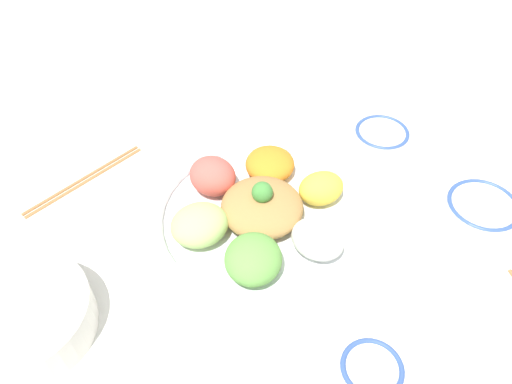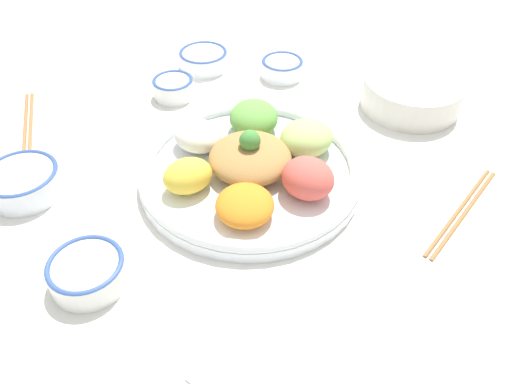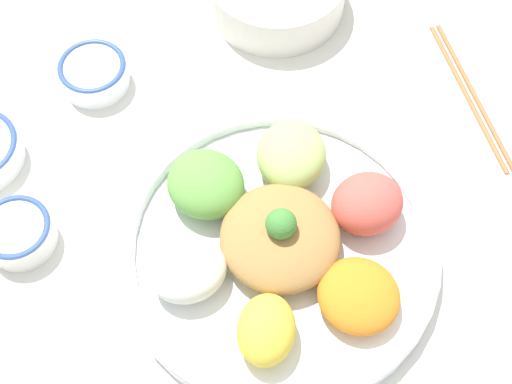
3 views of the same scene
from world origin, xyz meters
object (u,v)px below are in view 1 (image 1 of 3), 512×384
(serving_spoon_main, at_px, (275,87))
(rice_bowl_blue, at_px, (480,211))
(serving_spoon_extra, at_px, (347,101))
(side_serving_bowl, at_px, (23,317))
(rice_bowl_plain, at_px, (370,373))
(chopsticks_pair_far, at_px, (84,179))
(salad_platter, at_px, (260,215))
(sauce_bowl_dark, at_px, (381,138))

(serving_spoon_main, bearing_deg, rice_bowl_blue, -9.07)
(serving_spoon_extra, bearing_deg, side_serving_bowl, -163.02)
(side_serving_bowl, height_order, serving_spoon_extra, side_serving_bowl)
(rice_bowl_plain, height_order, serving_spoon_main, rice_bowl_plain)
(rice_bowl_plain, xyz_separation_m, serving_spoon_main, (-0.52, 0.43, -0.02))
(side_serving_bowl, relative_size, chopsticks_pair_far, 0.78)
(chopsticks_pair_far, bearing_deg, serving_spoon_main, 173.00)
(salad_platter, height_order, rice_bowl_plain, salad_platter)
(serving_spoon_main, height_order, serving_spoon_extra, same)
(serving_spoon_main, bearing_deg, side_serving_bowl, -81.08)
(rice_bowl_blue, bearing_deg, side_serving_bowl, -122.89)
(sauce_bowl_dark, height_order, serving_spoon_main, sauce_bowl_dark)
(sauce_bowl_dark, bearing_deg, serving_spoon_main, 175.77)
(serving_spoon_main, bearing_deg, sauce_bowl_dark, -4.66)
(side_serving_bowl, bearing_deg, serving_spoon_extra, 86.99)
(salad_platter, xyz_separation_m, rice_bowl_blue, (0.27, 0.25, -0.00))
(chopsticks_pair_far, xyz_separation_m, serving_spoon_extra, (0.23, 0.52, -0.00))
(rice_bowl_plain, xyz_separation_m, chopsticks_pair_far, (-0.59, -0.02, -0.02))
(sauce_bowl_dark, bearing_deg, side_serving_bowl, -104.22)
(rice_bowl_blue, bearing_deg, salad_platter, -137.52)
(side_serving_bowl, bearing_deg, rice_bowl_plain, 32.09)
(sauce_bowl_dark, xyz_separation_m, serving_spoon_main, (-0.28, 0.02, -0.02))
(salad_platter, height_order, serving_spoon_main, salad_platter)
(salad_platter, bearing_deg, side_serving_bowl, -108.78)
(sauce_bowl_dark, xyz_separation_m, serving_spoon_extra, (-0.13, 0.08, -0.02))
(chopsticks_pair_far, relative_size, serving_spoon_main, 1.89)
(salad_platter, height_order, rice_bowl_blue, salad_platter)
(side_serving_bowl, height_order, serving_spoon_main, side_serving_bowl)
(serving_spoon_extra, bearing_deg, rice_bowl_blue, -91.23)
(chopsticks_pair_far, bearing_deg, sauce_bowl_dark, 143.18)
(serving_spoon_extra, bearing_deg, sauce_bowl_dark, -102.23)
(sauce_bowl_dark, xyz_separation_m, chopsticks_pair_far, (-0.36, -0.44, -0.02))
(rice_bowl_blue, height_order, chopsticks_pair_far, rice_bowl_blue)
(rice_bowl_plain, bearing_deg, serving_spoon_extra, 126.36)
(rice_bowl_blue, bearing_deg, rice_bowl_plain, -88.54)
(salad_platter, relative_size, chopsticks_pair_far, 1.50)
(salad_platter, bearing_deg, serving_spoon_main, 125.91)
(salad_platter, distance_m, serving_spoon_extra, 0.40)
(rice_bowl_blue, xyz_separation_m, serving_spoon_extra, (-0.35, 0.14, -0.02))
(serving_spoon_main, bearing_deg, salad_platter, -54.52)
(rice_bowl_plain, height_order, side_serving_bowl, side_serving_bowl)
(sauce_bowl_dark, distance_m, chopsticks_pair_far, 0.57)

